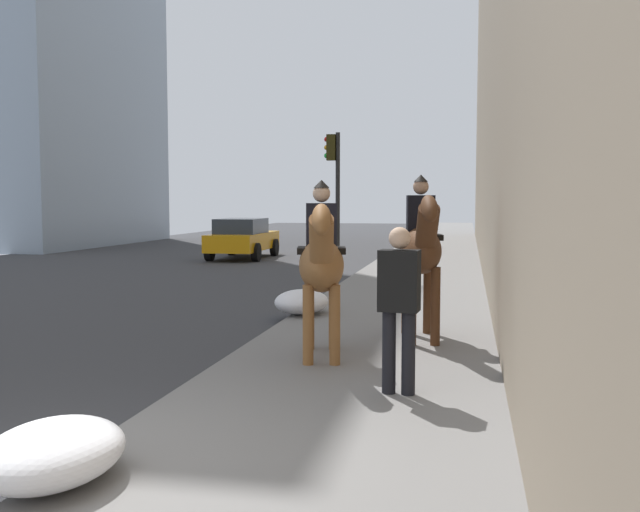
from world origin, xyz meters
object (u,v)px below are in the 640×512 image
mounted_horse_near (321,262)px  mounted_horse_far (421,248)px  traffic_light_near_curb (335,181)px  pedestrian_greeting (399,299)px  car_near_lane (243,238)px

mounted_horse_near → mounted_horse_far: 1.82m
mounted_horse_near → traffic_light_near_curb: bearing=178.2°
mounted_horse_far → mounted_horse_near: bearing=-48.4°
traffic_light_near_curb → mounted_horse_far: bearing=-162.4°
mounted_horse_far → traffic_light_near_curb: traffic_light_near_curb is taller
traffic_light_near_curb → mounted_horse_near: bearing=-170.4°
mounted_horse_near → pedestrian_greeting: bearing=25.2°
mounted_horse_near → traffic_light_near_curb: 10.92m
mounted_horse_near → car_near_lane: size_ratio=0.52×
mounted_horse_near → traffic_light_near_curb: (10.69, 1.81, 1.29)m
mounted_horse_far → traffic_light_near_curb: bearing=-172.2°
car_near_lane → pedestrian_greeting: bearing=-159.1°
mounted_horse_near → car_near_lane: 17.16m
car_near_lane → mounted_horse_far: bearing=-155.1°
mounted_horse_near → pedestrian_greeting: (-1.48, -1.10, -0.23)m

